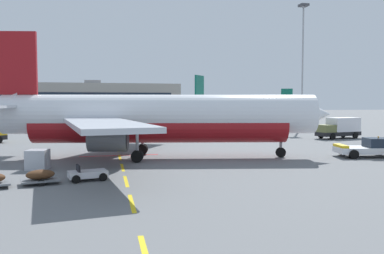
{
  "coord_description": "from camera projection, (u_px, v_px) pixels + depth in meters",
  "views": [
    {
      "loc": [
        16.67,
        -18.9,
        5.44
      ],
      "look_at": [
        26.07,
        23.92,
        2.71
      ],
      "focal_mm": 36.95,
      "sensor_mm": 36.0,
      "label": 1
    }
  ],
  "objects": [
    {
      "name": "baggage_train",
      "position": [
        16.0,
        178.0,
        25.59
      ],
      "size": [
        11.63,
        4.09,
        1.14
      ],
      "color": "silver",
      "rests_on": "ground"
    },
    {
      "name": "airliner_far_right",
      "position": [
        252.0,
        110.0,
        125.77
      ],
      "size": [
        26.79,
        25.51,
        9.75
      ],
      "color": "silver",
      "rests_on": "ground"
    },
    {
      "name": "airliner_far_center",
      "position": [
        220.0,
        111.0,
        90.97
      ],
      "size": [
        25.96,
        28.01,
        10.9
      ],
      "color": "silver",
      "rests_on": "ground"
    },
    {
      "name": "ground",
      "position": [
        256.0,
        137.0,
        62.75
      ],
      "size": [
        400.0,
        400.0,
        0.0
      ],
      "primitive_type": "plane",
      "color": "slate"
    },
    {
      "name": "terminal_satellite",
      "position": [
        56.0,
        101.0,
        147.74
      ],
      "size": [
        90.11,
        27.99,
        13.86
      ],
      "color": "#9E998E",
      "rests_on": "ground"
    },
    {
      "name": "fuel_service_truck",
      "position": [
        339.0,
        128.0,
        59.67
      ],
      "size": [
        7.35,
        3.82,
        3.14
      ],
      "color": "black",
      "rests_on": "ground"
    },
    {
      "name": "apron_paint_markings",
      "position": [
        116.0,
        142.0,
        54.85
      ],
      "size": [
        8.0,
        94.68,
        0.01
      ],
      "color": "yellow",
      "rests_on": "ground"
    },
    {
      "name": "apron_light_mast_far",
      "position": [
        303.0,
        52.0,
        84.64
      ],
      "size": [
        1.8,
        1.8,
        26.38
      ],
      "color": "slate",
      "rests_on": "ground"
    },
    {
      "name": "uld_cargo_container",
      "position": [
        38.0,
        160.0,
        32.11
      ],
      "size": [
        1.85,
        1.82,
        1.6
      ],
      "color": "#B7BCC6",
      "rests_on": "ground"
    },
    {
      "name": "airliner_foreground",
      "position": [
        154.0,
        118.0,
        38.48
      ],
      "size": [
        34.7,
        34.05,
        12.2
      ],
      "color": "white",
      "rests_on": "ground"
    },
    {
      "name": "pushback_tug",
      "position": [
        370.0,
        148.0,
        39.37
      ],
      "size": [
        6.45,
        4.11,
        2.08
      ],
      "color": "silver",
      "rests_on": "ground"
    }
  ]
}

